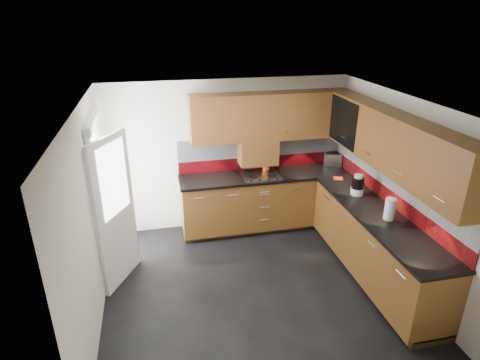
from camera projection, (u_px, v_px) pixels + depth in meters
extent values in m
cube|color=black|center=(255.00, 287.00, 5.26)|extent=(4.00, 3.80, 0.02)
cube|color=white|center=(258.00, 100.00, 4.29)|extent=(4.00, 3.80, 0.10)
cube|color=beige|center=(228.00, 154.00, 6.43)|extent=(4.00, 0.08, 2.64)
cube|color=beige|center=(316.00, 308.00, 3.13)|extent=(4.00, 0.08, 2.64)
cube|color=beige|center=(85.00, 222.00, 4.40)|extent=(0.08, 3.80, 2.64)
cube|color=beige|center=(402.00, 190.00, 5.16)|extent=(0.08, 3.80, 2.64)
cube|color=brown|center=(265.00, 201.00, 6.52)|extent=(2.70, 0.60, 0.95)
cube|color=brown|center=(374.00, 245.00, 5.29)|extent=(0.60, 2.60, 0.95)
cube|color=#3C2910|center=(264.00, 223.00, 6.72)|extent=(2.70, 0.54, 0.10)
cube|color=#3C2910|center=(372.00, 271.00, 5.47)|extent=(0.54, 2.60, 0.10)
cube|color=black|center=(265.00, 176.00, 6.34)|extent=(2.72, 0.62, 0.04)
cube|color=black|center=(379.00, 216.00, 5.10)|extent=(0.62, 2.60, 0.04)
cube|color=maroon|center=(261.00, 162.00, 6.56)|extent=(2.70, 0.02, 0.20)
cube|color=#B0B5B9|center=(262.00, 146.00, 6.45)|extent=(2.70, 0.02, 0.34)
cube|color=maroon|center=(388.00, 195.00, 5.40)|extent=(0.02, 3.20, 0.20)
cube|color=#B0B5B9|center=(391.00, 177.00, 5.29)|extent=(0.02, 3.20, 0.34)
cube|color=brown|center=(271.00, 116.00, 6.13)|extent=(2.50, 0.33, 0.72)
cube|color=brown|center=(394.00, 143.00, 4.90)|extent=(0.33, 2.87, 0.72)
cube|color=silver|center=(265.00, 133.00, 6.02)|extent=(1.80, 0.01, 0.16)
cube|color=silver|center=(380.00, 161.00, 4.92)|extent=(0.01, 2.00, 0.16)
cube|color=brown|center=(258.00, 152.00, 6.31)|extent=(0.60, 0.33, 0.40)
cube|color=black|center=(343.00, 122.00, 5.80)|extent=(0.01, 0.80, 0.66)
cube|color=#FFD18C|center=(362.00, 121.00, 5.86)|extent=(0.01, 0.76, 0.64)
cube|color=black|center=(354.00, 120.00, 5.83)|extent=(0.29, 0.76, 0.01)
cylinder|color=black|center=(363.00, 118.00, 5.56)|extent=(0.07, 0.07, 0.16)
cylinder|color=black|center=(358.00, 115.00, 5.70)|extent=(0.07, 0.07, 0.16)
cylinder|color=white|center=(353.00, 113.00, 5.83)|extent=(0.07, 0.07, 0.16)
cylinder|color=black|center=(348.00, 110.00, 5.97)|extent=(0.07, 0.07, 0.16)
cube|color=white|center=(103.00, 200.00, 5.29)|extent=(0.06, 0.95, 2.04)
cube|color=white|center=(115.00, 212.00, 5.02)|extent=(0.42, 0.73, 1.98)
cube|color=white|center=(113.00, 179.00, 4.85)|extent=(0.28, 0.50, 0.90)
cube|color=silver|center=(260.00, 175.00, 6.30)|extent=(0.59, 0.51, 0.02)
torus|color=black|center=(253.00, 177.00, 6.15)|extent=(0.13, 0.13, 0.02)
torus|color=black|center=(272.00, 175.00, 6.21)|extent=(0.13, 0.13, 0.02)
torus|color=black|center=(249.00, 171.00, 6.37)|extent=(0.13, 0.13, 0.02)
torus|color=black|center=(267.00, 170.00, 6.43)|extent=(0.13, 0.13, 0.02)
cube|color=black|center=(264.00, 180.00, 6.08)|extent=(0.45, 0.04, 0.02)
cylinder|color=#C44A12|center=(266.00, 167.00, 6.41)|extent=(0.12, 0.12, 0.15)
cylinder|color=olive|center=(266.00, 156.00, 6.36)|extent=(0.06, 0.02, 0.29)
cylinder|color=olive|center=(267.00, 157.00, 6.36)|extent=(0.05, 0.03, 0.27)
cylinder|color=olive|center=(266.00, 156.00, 6.35)|extent=(0.06, 0.03, 0.31)
cylinder|color=olive|center=(267.00, 158.00, 6.36)|extent=(0.04, 0.04, 0.25)
cylinder|color=olive|center=(265.00, 157.00, 6.35)|extent=(0.04, 0.05, 0.28)
cube|color=silver|center=(333.00, 159.00, 6.68)|extent=(0.33, 0.27, 0.20)
cube|color=black|center=(333.00, 153.00, 6.64)|extent=(0.21, 0.10, 0.01)
cube|color=black|center=(332.00, 153.00, 6.68)|extent=(0.21, 0.10, 0.01)
cylinder|color=white|center=(357.00, 191.00, 5.64)|extent=(0.18, 0.18, 0.10)
cylinder|color=black|center=(358.00, 183.00, 5.59)|extent=(0.17, 0.17, 0.16)
cylinder|color=white|center=(359.00, 176.00, 5.55)|extent=(0.12, 0.12, 0.04)
cylinder|color=white|center=(390.00, 209.00, 4.94)|extent=(0.14, 0.14, 0.27)
cube|color=red|center=(338.00, 178.00, 6.16)|extent=(0.17, 0.16, 0.01)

